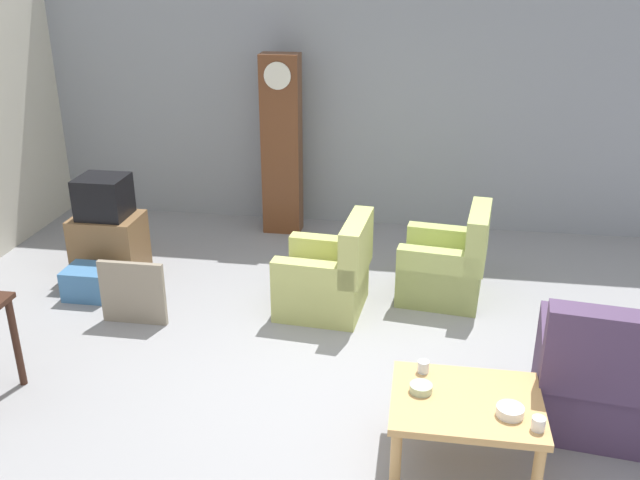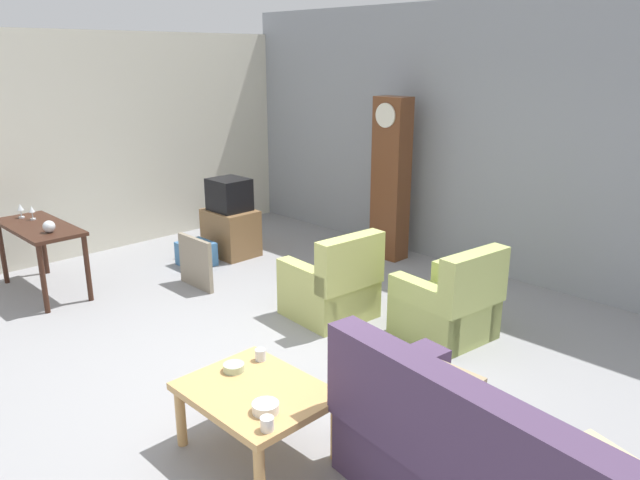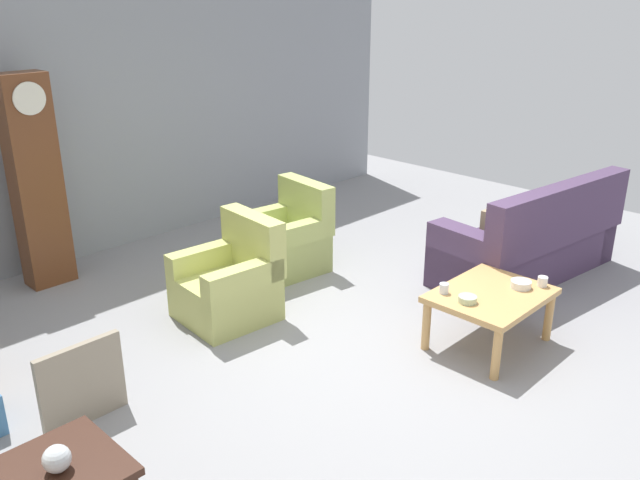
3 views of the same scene
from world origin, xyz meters
name	(u,v)px [view 3 (image 3 of 3)]	position (x,y,z in m)	size (l,w,h in m)	color
ground_plane	(361,346)	(0.00, 0.00, 0.00)	(10.40, 10.40, 0.00)	gray
garage_door_wall	(118,104)	(0.00, 3.60, 1.60)	(8.40, 0.16, 3.20)	gray
couch_floral	(530,243)	(2.33, -0.27, 0.35)	(2.19, 1.13, 1.04)	#4C3856
armchair_olive_near	(230,285)	(-0.41, 1.21, 0.31)	(0.85, 0.82, 0.92)	#B7BC66
armchair_olive_far	(286,241)	(0.69, 1.65, 0.31)	(0.88, 0.85, 0.92)	#ADBA65
coffee_table_wood	(490,300)	(0.77, -0.73, 0.41)	(0.96, 0.76, 0.48)	tan
grandfather_clock	(36,182)	(-1.22, 3.12, 1.05)	(0.44, 0.30, 2.09)	brown
framed_picture_leaning	(82,384)	(-2.09, 0.69, 0.30)	(0.60, 0.05, 0.59)	gray
glass_dome_cloche	(57,459)	(-2.81, -0.62, 0.85)	(0.13, 0.13, 0.13)	silver
cup_white_porcelain	(543,281)	(1.18, -0.97, 0.52)	(0.08, 0.08, 0.08)	white
cup_blue_rimmed	(444,288)	(0.49, -0.46, 0.52)	(0.08, 0.08, 0.08)	silver
bowl_white_stacked	(521,284)	(1.02, -0.85, 0.51)	(0.17, 0.17, 0.06)	white
bowl_shallow_green	(468,299)	(0.48, -0.69, 0.50)	(0.15, 0.15, 0.05)	#B2C69E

